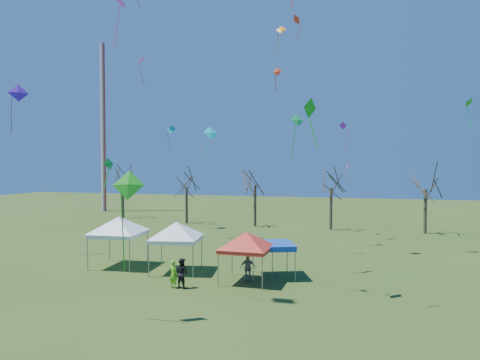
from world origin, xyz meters
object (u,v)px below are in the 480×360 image
object	(u,v)px
tent_white_west	(119,220)
tree_2	(255,171)
tree_1	(186,175)
person_grey	(248,268)
tent_red	(246,235)
person_green	(173,274)
radio_mast	(103,128)
tree_3	(331,173)
tree_0	(123,168)
tent_white_mid	(176,225)
person_dark	(182,273)
tent_blue	(271,246)
tree_4	(426,173)

from	to	relation	value
tent_white_west	tree_2	bearing A→B (deg)	77.84
tree_1	person_grey	bearing A→B (deg)	-59.51
tent_red	person_green	size ratio (longest dim) A/B	2.50
person_green	person_grey	bearing A→B (deg)	-126.62
radio_mast	person_green	xyz separation A→B (m)	(26.82, -34.37, -11.72)
tree_3	person_green	size ratio (longest dim) A/B	5.05
tree_0	tent_white_mid	xyz separation A→B (m)	(18.31, -24.28, -3.48)
tree_0	tree_1	size ratio (longest dim) A/B	1.12
tree_1	tent_red	distance (m)	26.54
tent_white_mid	person_dark	xyz separation A→B (m)	(1.80, -3.34, -2.17)
tree_1	person_green	distance (m)	27.26
tent_red	person_grey	xyz separation A→B (m)	(0.05, 0.24, -1.98)
tree_3	tent_blue	xyz separation A→B (m)	(-2.39, -20.61, -4.15)
tree_0	tree_4	xyz separation A→B (m)	(36.20, -3.38, -0.43)
tree_4	tent_blue	bearing A→B (deg)	-119.67
radio_mast	tent_blue	distance (m)	45.24
person_grey	person_dark	size ratio (longest dim) A/B	0.95
tree_3	person_green	distance (m)	26.00
radio_mast	tree_1	distance (m)	20.72
tent_red	person_green	distance (m)	4.71
tent_white_mid	radio_mast	bearing A→B (deg)	129.49
tree_0	tree_2	size ratio (longest dim) A/B	1.03
tree_4	person_green	size ratio (longest dim) A/B	5.04
person_dark	tree_0	bearing A→B (deg)	-39.50
tree_4	person_green	bearing A→B (deg)	-124.15
tree_1	tree_3	bearing A→B (deg)	-2.06
tree_1	person_green	bearing A→B (deg)	-69.03
tree_1	person_grey	xyz separation A→B (m)	(13.29, -22.56, -4.99)
radio_mast	person_green	bearing A→B (deg)	-52.03
tree_0	person_green	distance (m)	34.49
tent_white_mid	person_dark	world-z (taller)	tent_white_mid
tent_red	tent_white_mid	bearing A→B (deg)	165.89
tree_3	tent_white_mid	size ratio (longest dim) A/B	1.90
tree_0	person_dark	xyz separation A→B (m)	(20.11, -27.62, -5.65)
tree_4	tent_white_west	size ratio (longest dim) A/B	1.78
person_grey	tent_white_west	bearing A→B (deg)	-18.44
radio_mast	tree_0	bearing A→B (deg)	-42.77
tree_2	tent_blue	xyz separation A→B (m)	(6.01, -20.94, -4.36)
tree_0	person_dark	bearing A→B (deg)	-53.95
tent_white_mid	tent_blue	size ratio (longest dim) A/B	1.22
tree_2	person_grey	bearing A→B (deg)	-77.63
tree_4	person_dark	xyz separation A→B (m)	(-16.09, -24.24, -5.22)
radio_mast	tree_4	distance (m)	44.96
tree_2	tree_3	world-z (taller)	tree_2
tree_4	tent_white_mid	bearing A→B (deg)	-130.57
tent_blue	person_dark	world-z (taller)	tent_blue
tent_blue	person_dark	xyz separation A→B (m)	(-4.38, -3.67, -1.09)
tree_2	tree_4	world-z (taller)	tree_2
tent_red	tree_3	bearing A→B (deg)	80.88
tent_red	tent_blue	distance (m)	2.15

